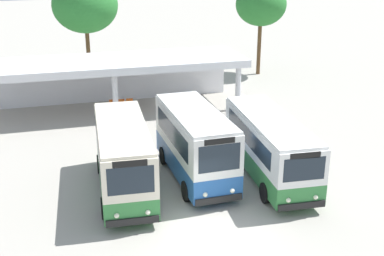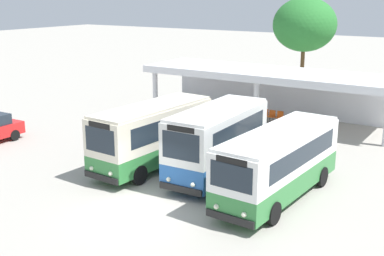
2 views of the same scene
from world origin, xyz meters
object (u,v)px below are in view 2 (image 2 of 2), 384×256
at_px(city_bus_second_in_row, 217,140).
at_px(waiting_chair_end_by_column, 264,114).
at_px(city_bus_nearest_orange, 153,133).
at_px(waiting_chair_middle_seat, 280,116).
at_px(city_bus_middle_cream, 279,161).
at_px(waiting_chair_second_from_end, 272,115).

xyz_separation_m(city_bus_second_in_row, waiting_chair_end_by_column, (-2.54, 10.84, -1.31)).
height_order(city_bus_nearest_orange, waiting_chair_middle_seat, city_bus_nearest_orange).
height_order(city_bus_middle_cream, waiting_chair_end_by_column, city_bus_middle_cream).
relative_size(city_bus_nearest_orange, city_bus_middle_cream, 0.93).
relative_size(waiting_chair_end_by_column, waiting_chair_second_from_end, 1.00).
distance_m(city_bus_nearest_orange, waiting_chair_middle_seat, 11.49).
relative_size(city_bus_nearest_orange, waiting_chair_middle_seat, 8.46).
bearing_deg(city_bus_second_in_row, waiting_chair_end_by_column, 103.21).
xyz_separation_m(city_bus_nearest_orange, waiting_chair_second_from_end, (1.39, 11.23, -1.22)).
bearing_deg(waiting_chair_middle_seat, city_bus_nearest_orange, -99.81).
xyz_separation_m(city_bus_second_in_row, waiting_chair_middle_seat, (-1.44, 10.79, -1.31)).
xyz_separation_m(waiting_chair_end_by_column, waiting_chair_second_from_end, (0.55, -0.08, 0.00)).
relative_size(city_bus_second_in_row, waiting_chair_middle_seat, 7.71).
bearing_deg(city_bus_middle_cream, waiting_chair_second_from_end, 114.95).
xyz_separation_m(city_bus_middle_cream, waiting_chair_middle_seat, (-4.82, 11.57, -1.11)).
relative_size(city_bus_nearest_orange, waiting_chair_end_by_column, 8.46).
bearing_deg(waiting_chair_end_by_column, city_bus_second_in_row, -76.79).
bearing_deg(city_bus_nearest_orange, waiting_chair_second_from_end, 82.93).
height_order(city_bus_nearest_orange, city_bus_second_in_row, city_bus_second_in_row).
bearing_deg(waiting_chair_end_by_column, waiting_chair_middle_seat, -2.75).
xyz_separation_m(waiting_chair_end_by_column, waiting_chair_middle_seat, (1.11, -0.05, 0.00)).
bearing_deg(waiting_chair_end_by_column, waiting_chair_second_from_end, -7.75).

